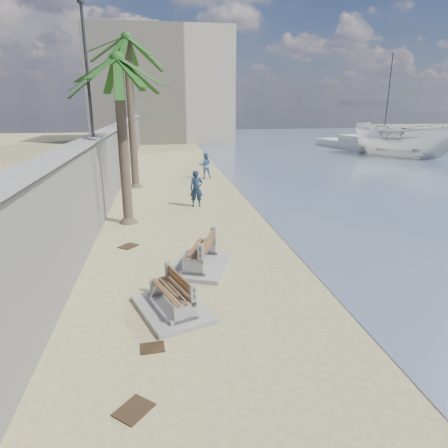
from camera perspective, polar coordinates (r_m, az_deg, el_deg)
ground_plane at (r=7.49m, az=13.27°, el=-24.69°), size 140.00×140.00×0.00m
seawall at (r=25.49m, az=-15.27°, el=9.11°), size 0.45×70.00×3.50m
wall_cap at (r=25.33m, az=-15.59°, el=13.14°), size 0.80×70.00×0.12m
end_building at (r=57.17m, az=-8.87°, el=18.73°), size 18.00×12.00×14.00m
bench_near at (r=9.99m, az=-7.44°, el=-10.22°), size 2.12×2.53×0.90m
bench_far at (r=12.40m, az=-3.43°, el=-4.39°), size 2.31×2.76×0.99m
palm_mid at (r=17.03m, az=-15.01°, el=21.51°), size 5.00×5.00×7.44m
palm_back at (r=24.86m, az=-13.75°, el=24.12°), size 5.00×5.00×9.31m
streetlight at (r=17.44m, az=-19.13°, el=21.67°), size 0.28×0.28×5.12m
person_a at (r=19.71m, az=-3.97°, el=5.41°), size 0.76×0.53×2.05m
person_b at (r=27.45m, az=-2.69°, el=8.57°), size 0.97×0.76×1.96m
boat_cruiser at (r=42.23m, az=24.27°, el=11.17°), size 5.31×5.33×4.42m
yacht_near at (r=48.78m, az=21.78°, el=10.28°), size 4.18×11.10×1.50m
yacht_far at (r=48.95m, az=17.39°, el=10.72°), size 4.51×9.66×1.50m
sailboat_west at (r=56.59m, az=21.79°, el=11.02°), size 6.79×5.63×10.92m
debris_b at (r=7.49m, az=-12.76°, el=-24.46°), size 0.74×0.75×0.03m
debris_c at (r=14.71m, az=-13.49°, el=-3.10°), size 0.77×0.78×0.03m
debris_d at (r=8.87m, az=-10.16°, el=-17.00°), size 0.53×0.44×0.03m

